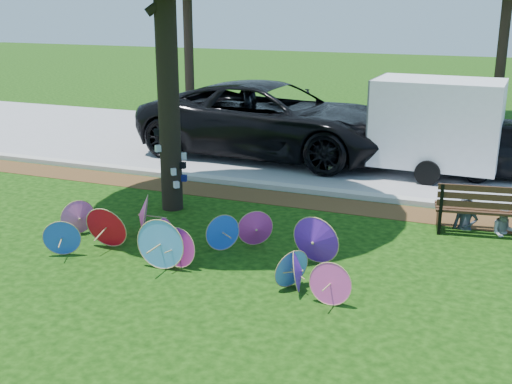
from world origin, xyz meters
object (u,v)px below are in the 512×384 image
cargo_trailer (437,122)px  black_van (271,120)px  person_left (468,198)px  park_bench (486,208)px  person_right (506,208)px  parasol_pile (193,238)px

cargo_trailer → black_van: bearing=175.3°
cargo_trailer → person_left: (1.06, -3.81, -0.71)m
cargo_trailer → person_left: bearing=-72.7°
park_bench → person_right: (0.35, 0.05, 0.02)m
cargo_trailer → park_bench: 4.20m
cargo_trailer → park_bench: size_ratio=1.58×
black_van → person_left: black_van is taller
black_van → person_left: (5.58, -4.32, -0.39)m
parasol_pile → cargo_trailer: size_ratio=1.91×
cargo_trailer → park_bench: cargo_trailer is taller
park_bench → person_right: person_right is taller
parasol_pile → park_bench: 5.52m
cargo_trailer → park_bench: bearing=-68.2°
cargo_trailer → person_right: bearing=-63.5°
black_van → parasol_pile: bearing=-167.0°
person_left → person_right: person_left is taller
parasol_pile → cargo_trailer: cargo_trailer is taller
park_bench → person_right: size_ratio=1.82×
black_van → park_bench: 7.38m
park_bench → person_left: size_ratio=1.48×
parasol_pile → park_bench: park_bench is taller
black_van → cargo_trailer: cargo_trailer is taller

